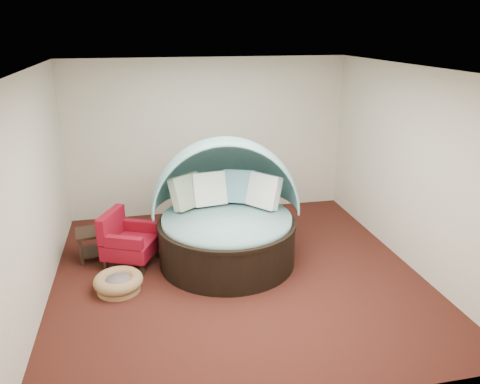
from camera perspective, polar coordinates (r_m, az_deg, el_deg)
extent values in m
plane|color=#421A13|center=(6.67, -0.33, -9.99)|extent=(5.00, 5.00, 0.00)
plane|color=beige|center=(8.48, -3.85, 6.63)|extent=(5.00, 0.00, 5.00)
plane|color=beige|center=(3.88, 7.36, -9.69)|extent=(5.00, 0.00, 5.00)
plane|color=beige|center=(6.13, -23.89, -0.13)|extent=(0.00, 5.00, 5.00)
plane|color=beige|center=(7.03, 20.04, 2.76)|extent=(0.00, 5.00, 5.00)
plane|color=white|center=(5.82, -0.39, 14.75)|extent=(5.00, 5.00, 0.00)
cylinder|color=black|center=(6.87, -1.58, -6.25)|extent=(2.18, 2.18, 0.60)
cylinder|color=black|center=(6.73, -1.61, -3.78)|extent=(2.20, 2.20, 0.05)
cylinder|color=#86C4BA|center=(6.71, -1.61, -3.44)|extent=(2.06, 2.06, 0.13)
cube|color=#3B643F|center=(6.91, -6.55, 0.03)|extent=(0.57, 0.53, 0.53)
cube|color=white|center=(7.00, -3.77, 0.38)|extent=(0.54, 0.35, 0.53)
cube|color=#67A6B4|center=(7.10, -0.07, 0.70)|extent=(0.57, 0.45, 0.53)
cube|color=white|center=(6.91, 2.93, 0.12)|extent=(0.54, 0.57, 0.53)
cylinder|color=olive|center=(6.49, -14.52, -11.25)|extent=(0.72, 0.72, 0.07)
torus|color=olive|center=(6.43, -14.61, -10.42)|extent=(0.82, 0.82, 0.16)
cylinder|color=slate|center=(6.44, -14.59, -10.58)|extent=(0.48, 0.48, 0.10)
cylinder|color=black|center=(6.98, -16.04, -8.61)|extent=(0.08, 0.08, 0.16)
cylinder|color=black|center=(7.41, -14.12, -6.71)|extent=(0.08, 0.08, 0.16)
cylinder|color=black|center=(6.76, -11.87, -9.21)|extent=(0.08, 0.08, 0.16)
cylinder|color=black|center=(7.20, -10.16, -7.20)|extent=(0.08, 0.08, 0.16)
cube|color=maroon|center=(7.00, -13.18, -6.44)|extent=(0.90, 0.90, 0.24)
cube|color=maroon|center=(6.98, -15.42, -3.82)|extent=(0.40, 0.68, 0.40)
cube|color=maroon|center=(6.66, -13.99, -5.99)|extent=(0.54, 0.32, 0.16)
cube|color=maroon|center=(7.14, -12.00, -4.05)|extent=(0.54, 0.32, 0.16)
cube|color=black|center=(7.26, -17.63, -4.69)|extent=(0.52, 0.52, 0.04)
cube|color=black|center=(7.39, -17.38, -6.88)|extent=(0.46, 0.46, 0.03)
cube|color=black|center=(7.19, -18.80, -7.02)|extent=(0.05, 0.05, 0.40)
cube|color=black|center=(7.52, -18.94, -5.84)|extent=(0.05, 0.05, 0.40)
cube|color=black|center=(7.20, -15.89, -6.67)|extent=(0.05, 0.05, 0.40)
cube|color=black|center=(7.53, -16.17, -5.50)|extent=(0.05, 0.05, 0.40)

